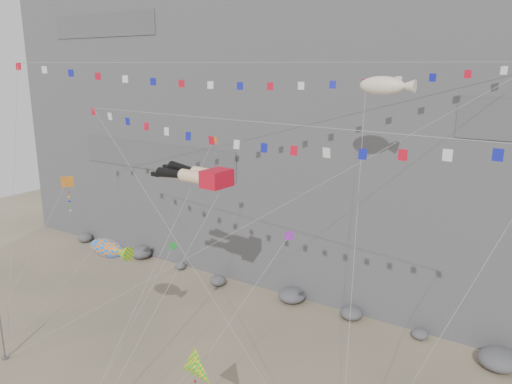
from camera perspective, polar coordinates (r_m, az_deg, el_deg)
cliff at (r=57.00m, az=12.35°, el=17.28°), size 80.00×28.00×50.00m
talus_boulders at (r=48.14m, az=4.11°, el=-11.74°), size 60.00×3.00×1.20m
anchor_pole_left at (r=43.40m, az=-27.03°, el=-14.38°), size 0.12×0.12×3.98m
legs_kite at (r=34.80m, az=-6.75°, el=1.93°), size 6.65×15.25×19.87m
flag_banner_upper at (r=37.12m, az=-0.15°, el=14.56°), size 35.21×20.76×29.08m
flag_banner_lower at (r=29.56m, az=-0.69°, el=8.04°), size 31.28×6.11×21.14m
harlequin_kite at (r=41.69m, az=-20.79°, el=1.04°), size 4.20×7.92×14.86m
fish_windsock at (r=37.68m, az=-16.68°, el=-6.18°), size 9.59×5.62×12.52m
delta_kite at (r=27.49m, az=-7.11°, el=-19.28°), size 5.93×3.79×8.72m
blimp_windsock at (r=34.64m, az=14.19°, el=11.64°), size 6.07×14.66×24.98m
small_kite_a at (r=36.85m, az=-5.21°, el=5.23°), size 1.25×15.53×22.11m
small_kite_b at (r=29.61m, az=3.53°, el=-5.41°), size 5.19×10.43×15.98m
small_kite_c at (r=36.05m, az=-9.64°, el=-6.44°), size 2.40×12.49×15.09m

